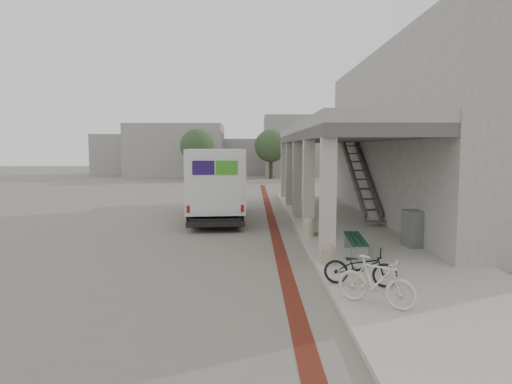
{
  "coord_description": "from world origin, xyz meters",
  "views": [
    {
      "loc": [
        0.19,
        -14.97,
        3.08
      ],
      "look_at": [
        0.31,
        0.09,
        1.6
      ],
      "focal_mm": 32.0,
      "sensor_mm": 36.0,
      "label": 1
    }
  ],
  "objects_px": {
    "bench": "(355,242)",
    "bicycle_cream": "(376,281)",
    "bicycle_black": "(360,267)",
    "fedex_truck": "(214,182)",
    "utility_cabinet": "(413,228)"
  },
  "relations": [
    {
      "from": "fedex_truck",
      "to": "bench",
      "type": "xyz_separation_m",
      "value": [
        4.5,
        -7.12,
        -1.14
      ]
    },
    {
      "from": "bench",
      "to": "bicycle_black",
      "type": "height_order",
      "value": "bicycle_black"
    },
    {
      "from": "bench",
      "to": "utility_cabinet",
      "type": "distance_m",
      "value": 2.2
    },
    {
      "from": "bench",
      "to": "bicycle_black",
      "type": "distance_m",
      "value": 2.93
    },
    {
      "from": "bench",
      "to": "bicycle_black",
      "type": "relative_size",
      "value": 1.31
    },
    {
      "from": "bicycle_black",
      "to": "fedex_truck",
      "type": "bearing_deg",
      "value": 38.28
    },
    {
      "from": "bicycle_cream",
      "to": "bicycle_black",
      "type": "bearing_deg",
      "value": 36.94
    },
    {
      "from": "fedex_truck",
      "to": "bicycle_cream",
      "type": "relative_size",
      "value": 4.66
    },
    {
      "from": "utility_cabinet",
      "to": "bicycle_black",
      "type": "xyz_separation_m",
      "value": [
        -2.5,
        -3.85,
        -0.14
      ]
    },
    {
      "from": "fedex_truck",
      "to": "bicycle_black",
      "type": "bearing_deg",
      "value": -73.71
    },
    {
      "from": "bicycle_black",
      "to": "utility_cabinet",
      "type": "bearing_deg",
      "value": -16.27
    },
    {
      "from": "bench",
      "to": "bicycle_cream",
      "type": "xyz_separation_m",
      "value": [
        -0.55,
        -4.13,
        0.13
      ]
    },
    {
      "from": "utility_cabinet",
      "to": "bicycle_black",
      "type": "relative_size",
      "value": 0.7
    },
    {
      "from": "fedex_truck",
      "to": "utility_cabinet",
      "type": "xyz_separation_m",
      "value": [
        6.45,
        -6.14,
        -0.93
      ]
    },
    {
      "from": "utility_cabinet",
      "to": "bicycle_black",
      "type": "bearing_deg",
      "value": -129.34
    }
  ]
}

